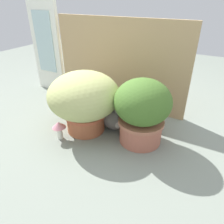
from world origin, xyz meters
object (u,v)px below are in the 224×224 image
Objects in this scene: mushroom_ornament_pink at (59,127)px; cat at (114,115)px; leafy_planter at (142,110)px; grass_planter at (84,99)px.

cat is at bearing 46.85° from mushroom_ornament_pink.
cat is (-0.24, 0.04, -0.13)m from leafy_planter.
cat is at bearing 170.28° from leafy_planter.
mushroom_ornament_pink is (-0.10, -0.19, -0.17)m from grass_planter.
leafy_planter is (0.43, 0.07, -0.01)m from grass_planter.
grass_planter is 1.12× the size of leafy_planter.
leafy_planter is at bearing 9.33° from grass_planter.
leafy_planter reaches higher than grass_planter.
cat is 0.42m from mushroom_ornament_pink.
grass_planter is 0.27m from mushroom_ornament_pink.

